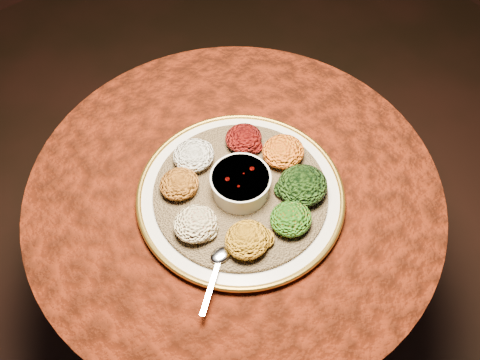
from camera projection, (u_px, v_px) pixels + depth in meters
table at (235, 227)px, 1.37m from camera, size 0.96×0.96×0.73m
platter at (241, 195)px, 1.20m from camera, size 0.50×0.50×0.02m
injera at (241, 192)px, 1.19m from camera, size 0.51×0.51×0.01m
stew_bowl at (241, 183)px, 1.16m from camera, size 0.13×0.13×0.06m
spoon at (219, 259)px, 1.09m from camera, size 0.13×0.10×0.01m
portion_ayib at (194, 155)px, 1.22m from camera, size 0.10×0.09×0.05m
portion_kitfo at (244, 138)px, 1.25m from camera, size 0.09×0.08×0.04m
portion_tikil at (283, 151)px, 1.22m from camera, size 0.10×0.09×0.05m
portion_gomen at (302, 185)px, 1.16m from camera, size 0.11×0.11×0.05m
portion_mixveg at (291, 219)px, 1.12m from camera, size 0.09×0.09×0.04m
portion_kik at (247, 240)px, 1.09m from camera, size 0.10×0.09×0.05m
portion_timatim at (195, 224)px, 1.11m from camera, size 0.09×0.09×0.05m
portion_shiro at (179, 184)px, 1.17m from camera, size 0.09×0.08×0.04m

